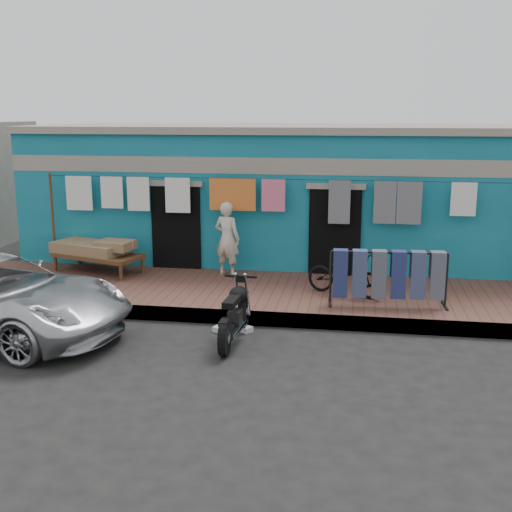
{
  "coord_description": "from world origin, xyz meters",
  "views": [
    {
      "loc": [
        1.8,
        -9.07,
        3.68
      ],
      "look_at": [
        0.0,
        2.0,
        1.15
      ],
      "focal_mm": 45.0,
      "sensor_mm": 36.0,
      "label": 1
    }
  ],
  "objects": [
    {
      "name": "sidewalk",
      "position": [
        0.0,
        3.0,
        0.12
      ],
      "size": [
        28.0,
        3.0,
        0.25
      ],
      "primitive_type": "cube",
      "color": "brown",
      "rests_on": "ground"
    },
    {
      "name": "curb",
      "position": [
        0.0,
        1.55,
        0.12
      ],
      "size": [
        28.0,
        0.1,
        0.25
      ],
      "primitive_type": "cube",
      "color": "gray",
      "rests_on": "ground"
    },
    {
      "name": "motorcycle",
      "position": [
        -0.14,
        0.69,
        0.5
      ],
      "size": [
        0.72,
        1.62,
        1.01
      ],
      "primitive_type": null,
      "rotation": [
        0.0,
        0.0,
        -0.05
      ],
      "color": "black",
      "rests_on": "ground"
    },
    {
      "name": "jeans_rack",
      "position": [
        2.36,
        2.33,
        0.77
      ],
      "size": [
        2.22,
        0.7,
        1.04
      ],
      "primitive_type": null,
      "rotation": [
        0.0,
        0.0,
        0.06
      ],
      "color": "black",
      "rests_on": "sidewalk"
    },
    {
      "name": "litter_b",
      "position": [
        -0.02,
        1.17,
        0.04
      ],
      "size": [
        0.21,
        0.22,
        0.09
      ],
      "primitive_type": "cube",
      "rotation": [
        0.0,
        0.0,
        0.97
      ],
      "color": "silver",
      "rests_on": "ground"
    },
    {
      "name": "seated_person",
      "position": [
        -0.95,
        4.02,
        1.04
      ],
      "size": [
        0.66,
        0.54,
        1.58
      ],
      "primitive_type": "imported",
      "rotation": [
        0.0,
        0.0,
        2.82
      ],
      "color": "beige",
      "rests_on": "sidewalk"
    },
    {
      "name": "clothesline",
      "position": [
        -0.35,
        4.25,
        1.83
      ],
      "size": [
        10.06,
        0.06,
        2.1
      ],
      "color": "brown",
      "rests_on": "sidewalk"
    },
    {
      "name": "ground",
      "position": [
        0.0,
        0.0,
        0.0
      ],
      "size": [
        80.0,
        80.0,
        0.0
      ],
      "primitive_type": "plane",
      "color": "black",
      "rests_on": "ground"
    },
    {
      "name": "charpoy",
      "position": [
        -3.79,
        3.82,
        0.6
      ],
      "size": [
        2.64,
        2.19,
        0.69
      ],
      "primitive_type": null,
      "rotation": [
        0.0,
        0.0,
        -0.32
      ],
      "color": "brown",
      "rests_on": "sidewalk"
    },
    {
      "name": "bicycle",
      "position": [
        1.58,
        2.87,
        0.74
      ],
      "size": [
        1.61,
        1.06,
        0.98
      ],
      "primitive_type": "imported",
      "rotation": [
        0.0,
        0.0,
        1.19
      ],
      "color": "black",
      "rests_on": "sidewalk"
    },
    {
      "name": "litter_c",
      "position": [
        -0.48,
        1.14,
        0.05
      ],
      "size": [
        0.26,
        0.28,
        0.09
      ],
      "primitive_type": "cube",
      "rotation": [
        0.0,
        0.0,
        1.17
      ],
      "color": "silver",
      "rests_on": "ground"
    },
    {
      "name": "building",
      "position": [
        -0.0,
        6.99,
        1.69
      ],
      "size": [
        12.2,
        5.2,
        3.36
      ],
      "color": "#12697F",
      "rests_on": "ground"
    },
    {
      "name": "litter_a",
      "position": [
        -0.51,
        1.2,
        0.03
      ],
      "size": [
        0.17,
        0.15,
        0.07
      ],
      "primitive_type": "cube",
      "rotation": [
        0.0,
        0.0,
        0.18
      ],
      "color": "silver",
      "rests_on": "ground"
    }
  ]
}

